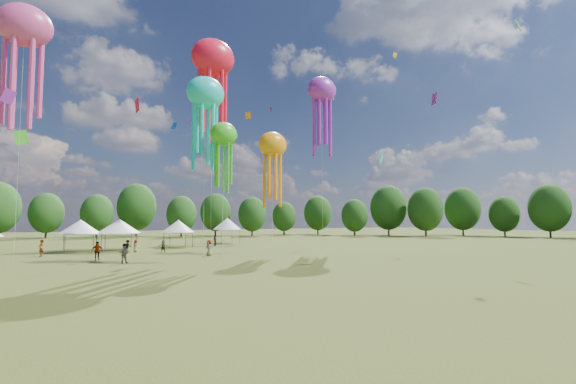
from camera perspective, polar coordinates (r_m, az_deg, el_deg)
ground at (r=17.89m, az=33.16°, el=-16.78°), size 300.00×300.00×0.00m
spectator_near at (r=41.54m, az=-22.37°, el=-8.11°), size 1.16×1.08×1.89m
spectators_far at (r=52.95m, az=-19.06°, el=-7.34°), size 24.13×16.95×1.93m
festival_tents at (r=62.41m, az=-21.76°, el=-4.57°), size 39.32×11.79×4.46m
show_kites at (r=50.87m, az=-10.33°, el=13.52°), size 44.03×16.37×26.69m
small_kites at (r=58.54m, az=-15.81°, el=22.09°), size 64.50×60.80×46.35m
treeline at (r=71.10m, az=-22.11°, el=-1.76°), size 201.57×95.24×13.43m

